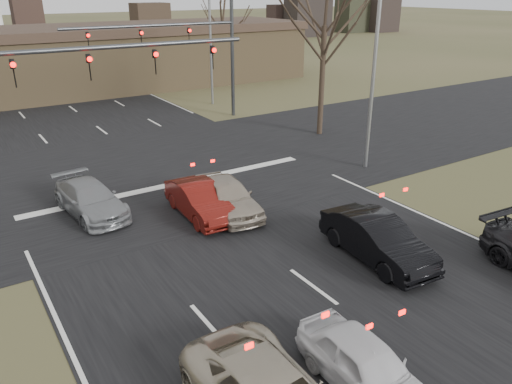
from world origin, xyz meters
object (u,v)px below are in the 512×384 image
building (72,59)px  car_silver_ahead (227,196)px  mast_arm_near (34,84)px  mast_arm_far (194,43)px  car_white_sedan (366,367)px  car_grey_ahead (90,199)px  car_red_ahead (200,200)px  streetlight_right_near (373,52)px  streetlight_right_far (208,28)px  car_black_hatch (377,239)px

building → car_silver_ahead: size_ratio=10.09×
mast_arm_near → car_silver_ahead: mast_arm_near is taller
mast_arm_far → car_white_sedan: mast_arm_far is taller
mast_arm_far → car_grey_ahead: (-10.25, -11.15, -4.38)m
car_grey_ahead → car_red_ahead: car_red_ahead is taller
building → streetlight_right_near: (6.82, -28.00, 2.92)m
building → mast_arm_far: 15.75m
mast_arm_far → streetlight_right_far: 5.12m
car_white_sedan → car_black_hatch: bearing=44.4°
streetlight_right_near → car_grey_ahead: (-12.89, 1.85, -4.95)m
streetlight_right_far → car_red_ahead: size_ratio=2.47×
car_red_ahead → car_silver_ahead: car_silver_ahead is taller
car_white_sedan → car_silver_ahead: size_ratio=0.88×
car_black_hatch → car_grey_ahead: (-6.88, 8.65, -0.09)m
streetlight_right_near → car_white_sedan: (-10.47, -10.83, -4.95)m
mast_arm_near → car_red_ahead: 7.40m
mast_arm_far → car_red_ahead: 15.85m
mast_arm_far → car_red_ahead: (-6.74, -13.67, -4.35)m
building → car_red_ahead: bearing=-95.1°
mast_arm_near → car_silver_ahead: (5.73, -3.97, -4.36)m
mast_arm_far → car_black_hatch: (-3.38, -19.79, -4.29)m
mast_arm_near → car_white_sedan: (3.58, -13.83, -4.44)m
streetlight_right_far → car_red_ahead: streetlight_right_far is taller
streetlight_right_near → car_red_ahead: bearing=-175.9°
mast_arm_far → streetlight_right_far: size_ratio=1.11×
car_black_hatch → car_red_ahead: car_black_hatch is taller
mast_arm_near → car_grey_ahead: mast_arm_near is taller
car_red_ahead → building: bearing=87.1°
mast_arm_near → streetlight_right_far: size_ratio=1.21×
building → car_white_sedan: bearing=-95.4°
car_red_ahead → car_silver_ahead: size_ratio=0.96×
mast_arm_far → streetlight_right_near: (2.64, -13.00, 0.57)m
car_black_hatch → streetlight_right_near: bearing=53.5°
building → car_white_sedan: building is taller
mast_arm_far → car_grey_ahead: size_ratio=2.54×
streetlight_right_near → mast_arm_near: bearing=167.9°
mast_arm_far → car_black_hatch: 20.53m
car_grey_ahead → car_red_ahead: (3.52, -2.52, 0.03)m
mast_arm_far → car_red_ahead: bearing=-116.2°
building → car_grey_ahead: bearing=-103.1°
streetlight_right_near → car_silver_ahead: (-8.32, -0.97, -4.87)m
car_grey_ahead → car_silver_ahead: size_ratio=1.04×
mast_arm_far → car_grey_ahead: 15.77m
building → streetlight_right_far: streetlight_right_far is taller
car_red_ahead → car_grey_ahead: bearing=146.6°
mast_arm_far → car_white_sedan: bearing=-108.2°
car_black_hatch → car_red_ahead: size_ratio=1.09×
streetlight_right_far → car_silver_ahead: bearing=-116.1°
building → car_black_hatch: building is taller
building → car_grey_ahead: size_ratio=9.69×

